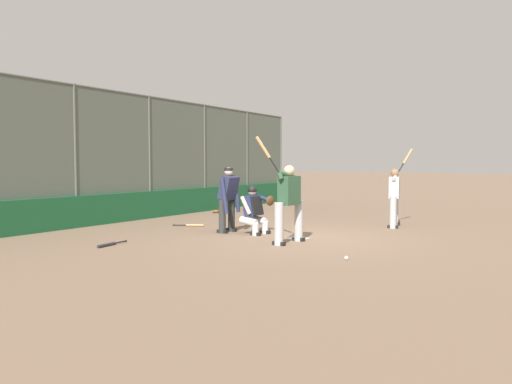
# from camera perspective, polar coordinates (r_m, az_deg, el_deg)

# --- Properties ---
(ground_plane) EXTENTS (160.00, 160.00, 0.00)m
(ground_plane) POSITION_cam_1_polar(r_m,az_deg,el_deg) (11.51, 4.76, -5.33)
(ground_plane) COLOR #7A604C
(home_plate_marker) EXTENTS (0.43, 0.43, 0.01)m
(home_plate_marker) POSITION_cam_1_polar(r_m,az_deg,el_deg) (11.51, 4.76, -5.30)
(home_plate_marker) COLOR white
(home_plate_marker) RESTS_ON ground_plane
(backstop_fence) EXTENTS (19.50, 0.08, 3.84)m
(backstop_fence) POSITION_cam_1_polar(r_m,az_deg,el_deg) (15.14, -15.78, 4.26)
(backstop_fence) COLOR #515651
(backstop_fence) RESTS_ON ground_plane
(padding_wall) EXTENTS (19.04, 0.18, 0.85)m
(padding_wall) POSITION_cam_1_polar(r_m,az_deg,el_deg) (15.12, -15.43, -1.74)
(padding_wall) COLOR #19512D
(padding_wall) RESTS_ON ground_plane
(bleachers_beyond) EXTENTS (13.60, 1.95, 1.16)m
(bleachers_beyond) POSITION_cam_1_polar(r_m,az_deg,el_deg) (16.93, -20.26, -1.44)
(bleachers_beyond) COLOR slate
(bleachers_beyond) RESTS_ON ground_plane
(batter_at_plate) EXTENTS (1.03, 0.72, 2.30)m
(batter_at_plate) POSITION_cam_1_polar(r_m,az_deg,el_deg) (10.75, 3.75, -1.00)
(batter_at_plate) COLOR #B7B7BC
(batter_at_plate) RESTS_ON ground_plane
(catcher_behind_plate) EXTENTS (0.63, 0.75, 1.19)m
(catcher_behind_plate) POSITION_cam_1_polar(r_m,az_deg,el_deg) (12.14, -0.14, -1.94)
(catcher_behind_plate) COLOR silver
(catcher_behind_plate) RESTS_ON ground_plane
(umpire_home) EXTENTS (0.66, 0.40, 1.62)m
(umpire_home) POSITION_cam_1_polar(r_m,az_deg,el_deg) (12.42, -3.19, -0.66)
(umpire_home) COLOR #333333
(umpire_home) RESTS_ON ground_plane
(batter_on_deck) EXTENTS (1.08, 0.55, 2.13)m
(batter_on_deck) POSITION_cam_1_polar(r_m,az_deg,el_deg) (14.03, 15.56, -0.36)
(batter_on_deck) COLOR #B7B7BC
(batter_on_deck) RESTS_ON ground_plane
(spare_bat_near_backstop) EXTENTS (0.44, 0.78, 0.07)m
(spare_bat_near_backstop) POSITION_cam_1_polar(r_m,az_deg,el_deg) (13.76, -7.28, -3.79)
(spare_bat_near_backstop) COLOR black
(spare_bat_near_backstop) RESTS_ON ground_plane
(spare_bat_by_padding) EXTENTS (0.87, 0.15, 0.07)m
(spare_bat_by_padding) POSITION_cam_1_polar(r_m,az_deg,el_deg) (10.90, -16.47, -5.77)
(spare_bat_by_padding) COLOR black
(spare_bat_by_padding) RESTS_ON ground_plane
(fielding_glove_on_dirt) EXTENTS (0.30, 0.23, 0.11)m
(fielding_glove_on_dirt) POSITION_cam_1_polar(r_m,az_deg,el_deg) (17.38, -4.60, -2.22)
(fielding_glove_on_dirt) COLOR brown
(fielding_glove_on_dirt) RESTS_ON ground_plane
(baseball_loose) EXTENTS (0.07, 0.07, 0.07)m
(baseball_loose) POSITION_cam_1_polar(r_m,az_deg,el_deg) (9.13, 10.28, -7.42)
(baseball_loose) COLOR white
(baseball_loose) RESTS_ON ground_plane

